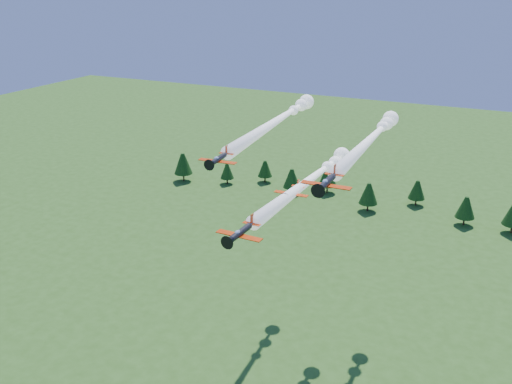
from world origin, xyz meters
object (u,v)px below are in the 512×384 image
at_px(plane_lead, 311,179).
at_px(plane_right, 372,138).
at_px(plane_left, 280,119).
at_px(plane_slot, 292,192).

height_order(plane_lead, plane_right, plane_right).
distance_m(plane_lead, plane_left, 19.63).
bearing_deg(plane_left, plane_lead, -49.45).
height_order(plane_lead, plane_slot, plane_lead).
xyz_separation_m(plane_lead, plane_left, (-12.36, 12.82, 8.27)).
distance_m(plane_lead, plane_right, 16.18).
xyz_separation_m(plane_left, plane_right, (21.34, -1.16, -1.55)).
xyz_separation_m(plane_lead, plane_slot, (-0.62, -8.77, 0.17)).
relative_size(plane_lead, plane_slot, 7.24).
bearing_deg(plane_slot, plane_lead, 86.34).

